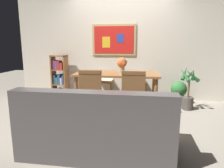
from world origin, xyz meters
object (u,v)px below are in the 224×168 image
object	(u,v)px
leather_couch	(97,129)
bookshelf	(60,79)
dining_chair_far_right	(138,77)
flower_vase	(122,64)
dining_chair_near_right	(134,92)
potted_ivy	(179,91)
dining_chair_far_left	(106,77)
dining_chair_near_left	(92,91)
potted_palm	(188,92)
dining_table	(117,77)
tv_remote	(141,73)

from	to	relation	value
leather_couch	bookshelf	xyz separation A→B (m)	(-1.48, 2.42, 0.18)
dining_chair_far_right	flower_vase	bearing A→B (deg)	-110.90
dining_chair_near_right	potted_ivy	xyz separation A→B (m)	(0.96, 1.31, -0.25)
dining_chair_far_left	leather_couch	xyz separation A→B (m)	(0.36, -2.60, -0.23)
dining_chair_near_right	potted_ivy	size ratio (longest dim) A/B	1.65
dining_chair_near_left	flower_vase	distance (m)	0.96
potted_palm	dining_chair_far_left	bearing A→B (deg)	160.15
dining_chair_near_left	potted_ivy	distance (m)	2.14
dining_chair_near_left	potted_ivy	size ratio (longest dim) A/B	1.65
dining_chair_far_left	potted_ivy	xyz separation A→B (m)	(1.72, -0.25, -0.25)
dining_chair_far_right	potted_ivy	distance (m)	0.99
dining_chair_near_right	flower_vase	bearing A→B (deg)	110.06
dining_chair_far_right	potted_ivy	xyz separation A→B (m)	(0.92, -0.27, -0.25)
potted_ivy	dining_chair_near_left	bearing A→B (deg)	-142.10
dining_chair_far_left	dining_table	bearing A→B (deg)	-63.65
dining_chair_near_left	potted_palm	size ratio (longest dim) A/B	1.02
tv_remote	potted_ivy	bearing A→B (deg)	33.65
bookshelf	flower_vase	world-z (taller)	flower_vase
dining_chair_far_left	dining_chair_near_right	size ratio (longest dim) A/B	1.00
dining_chair_far_right	bookshelf	distance (m)	1.92
dining_chair_far_right	leather_couch	world-z (taller)	dining_chair_far_right
potted_palm	dining_table	bearing A→B (deg)	-175.32
tv_remote	bookshelf	bearing A→B (deg)	161.95
dining_chair_near_left	dining_chair_far_right	size ratio (longest dim) A/B	1.00
leather_couch	dining_chair_near_right	bearing A→B (deg)	69.12
dining_chair_far_right	leather_couch	bearing A→B (deg)	-99.44
dining_chair_far_right	leather_couch	distance (m)	2.67
potted_ivy	potted_palm	bearing A→B (deg)	-74.81
dining_table	dining_chair_far_left	distance (m)	0.88
dining_chair_far_left	leather_couch	size ratio (longest dim) A/B	0.51
potted_ivy	flower_vase	world-z (taller)	flower_vase
leather_couch	potted_ivy	world-z (taller)	leather_couch
dining_chair_far_left	dining_chair_far_right	size ratio (longest dim) A/B	1.00
dining_chair_near_left	tv_remote	xyz separation A→B (m)	(0.82, 0.74, 0.23)
dining_chair_far_right	flower_vase	xyz separation A→B (m)	(-0.32, -0.83, 0.41)
leather_couch	potted_palm	world-z (taller)	potted_palm
potted_palm	flower_vase	world-z (taller)	flower_vase
dining_chair_near_left	bookshelf	distance (m)	1.80
dining_table	dining_chair_far_right	size ratio (longest dim) A/B	1.86
dining_chair_far_right	dining_chair_near_right	distance (m)	1.58
tv_remote	dining_chair_near_right	bearing A→B (deg)	-97.87
dining_table	potted_ivy	bearing A→B (deg)	21.59
dining_table	tv_remote	bearing A→B (deg)	-5.17
dining_chair_near_left	flower_vase	world-z (taller)	flower_vase
dining_table	tv_remote	xyz separation A→B (m)	(0.47, -0.04, 0.10)
dining_table	dining_chair_near_left	bearing A→B (deg)	-113.92
bookshelf	dining_table	bearing A→B (deg)	-21.81
dining_chair_far_left	dining_chair_near_right	distance (m)	1.74
dining_chair_near_right	dining_chair_far_right	bearing A→B (deg)	88.56
dining_table	bookshelf	size ratio (longest dim) A/B	1.58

